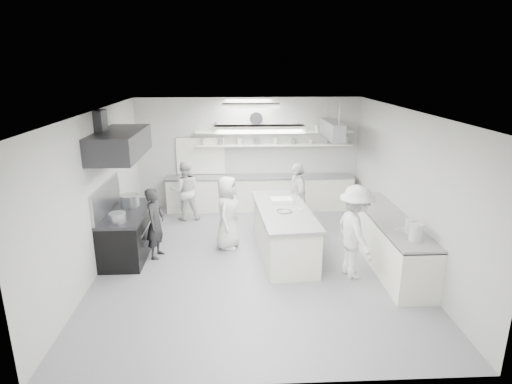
{
  "coord_description": "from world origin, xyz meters",
  "views": [
    {
      "loc": [
        -0.34,
        -7.88,
        3.83
      ],
      "look_at": [
        0.06,
        0.6,
        1.27
      ],
      "focal_mm": 29.85,
      "sensor_mm": 36.0,
      "label": 1
    }
  ],
  "objects_px": {
    "stove": "(128,235)",
    "back_counter": "(260,193)",
    "right_counter": "(388,240)",
    "prep_island": "(283,232)",
    "cook_stove": "(155,223)",
    "cook_back": "(185,191)"
  },
  "relations": [
    {
      "from": "prep_island",
      "to": "cook_stove",
      "type": "xyz_separation_m",
      "value": [
        -2.62,
        -0.03,
        0.26
      ]
    },
    {
      "from": "right_counter",
      "to": "prep_island",
      "type": "distance_m",
      "value": 2.09
    },
    {
      "from": "back_counter",
      "to": "cook_back",
      "type": "relative_size",
      "value": 3.29
    },
    {
      "from": "prep_island",
      "to": "cook_back",
      "type": "relative_size",
      "value": 1.68
    },
    {
      "from": "cook_stove",
      "to": "prep_island",
      "type": "bearing_deg",
      "value": -77.76
    },
    {
      "from": "stove",
      "to": "cook_back",
      "type": "distance_m",
      "value": 2.33
    },
    {
      "from": "stove",
      "to": "cook_back",
      "type": "relative_size",
      "value": 1.19
    },
    {
      "from": "cook_back",
      "to": "prep_island",
      "type": "bearing_deg",
      "value": 127.76
    },
    {
      "from": "stove",
      "to": "right_counter",
      "type": "distance_m",
      "value": 5.28
    },
    {
      "from": "stove",
      "to": "right_counter",
      "type": "relative_size",
      "value": 0.55
    },
    {
      "from": "cook_stove",
      "to": "cook_back",
      "type": "relative_size",
      "value": 0.97
    },
    {
      "from": "right_counter",
      "to": "cook_stove",
      "type": "bearing_deg",
      "value": 174.0
    },
    {
      "from": "cook_stove",
      "to": "cook_back",
      "type": "height_order",
      "value": "cook_back"
    },
    {
      "from": "cook_stove",
      "to": "stove",
      "type": "bearing_deg",
      "value": 91.09
    },
    {
      "from": "cook_stove",
      "to": "cook_back",
      "type": "bearing_deg",
      "value": 2.53
    },
    {
      "from": "back_counter",
      "to": "cook_stove",
      "type": "xyz_separation_m",
      "value": [
        -2.3,
        -2.91,
        0.27
      ]
    },
    {
      "from": "right_counter",
      "to": "cook_stove",
      "type": "xyz_separation_m",
      "value": [
        -4.65,
        0.49,
        0.26
      ]
    },
    {
      "from": "prep_island",
      "to": "stove",
      "type": "bearing_deg",
      "value": 174.11
    },
    {
      "from": "back_counter",
      "to": "cook_stove",
      "type": "relative_size",
      "value": 3.4
    },
    {
      "from": "right_counter",
      "to": "prep_island",
      "type": "bearing_deg",
      "value": 165.71
    },
    {
      "from": "right_counter",
      "to": "prep_island",
      "type": "height_order",
      "value": "same"
    },
    {
      "from": "stove",
      "to": "back_counter",
      "type": "height_order",
      "value": "back_counter"
    }
  ]
}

